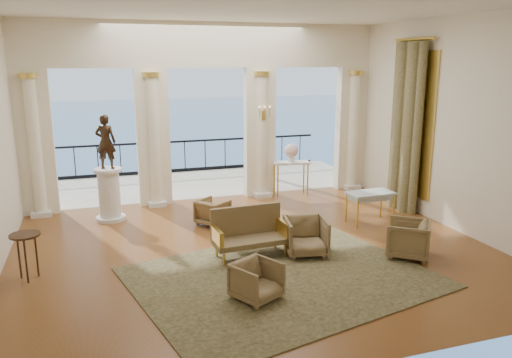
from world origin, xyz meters
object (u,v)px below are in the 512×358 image
object	(u,v)px
armchair_d	(213,211)
statue	(106,142)
armchair_c	(408,237)
armchair_b	(306,235)
armchair_a	(257,279)
side_table	(25,241)
pedestal	(109,195)
console_table	(291,167)
game_table	(370,195)
settee	(249,232)

from	to	relation	value
armchair_d	statue	xyz separation A→B (m)	(-2.16, 1.05, 1.51)
statue	armchair_c	bearing A→B (deg)	160.68
armchair_b	statue	xyz separation A→B (m)	(-3.42, 3.31, 1.43)
armchair_a	armchair_b	size ratio (longest dim) A/B	0.84
side_table	armchair_a	bearing A→B (deg)	-28.85
pedestal	side_table	size ratio (longest dim) A/B	1.52
armchair_b	console_table	size ratio (longest dim) A/B	0.76
armchair_a	armchair_d	distance (m)	3.72
armchair_d	game_table	bearing A→B (deg)	-142.26
armchair_c	settee	xyz separation A→B (m)	(-2.80, 1.00, 0.07)
armchair_c	statue	xyz separation A→B (m)	(-5.19, 4.01, 1.44)
armchair_b	game_table	distance (m)	2.51
game_table	side_table	bearing A→B (deg)	-176.21
armchair_d	settee	bearing A→B (deg)	150.24
game_table	armchair_a	bearing A→B (deg)	-145.90
console_table	armchair_d	bearing A→B (deg)	-136.33
settee	pedestal	bearing A→B (deg)	125.23
armchair_a	settee	xyz separation A→B (m)	(0.42, 1.75, 0.13)
game_table	side_table	xyz separation A→B (m)	(-7.00, -0.87, 0.05)
settee	pedestal	world-z (taller)	pedestal
armchair_b	pedestal	xyz separation A→B (m)	(-3.42, 3.31, 0.19)
console_table	statue	bearing A→B (deg)	-162.01
armchair_a	settee	bearing A→B (deg)	48.09
armchair_b	console_table	distance (m)	4.28
armchair_c	game_table	xyz separation A→B (m)	(0.37, 2.00, 0.25)
armchair_d	console_table	bearing A→B (deg)	-91.91
armchair_c	game_table	world-z (taller)	armchair_c
console_table	game_table	bearing A→B (deg)	-64.57
settee	pedestal	size ratio (longest dim) A/B	1.17
pedestal	armchair_d	bearing A→B (deg)	-25.84
settee	console_table	world-z (taller)	same
armchair_a	game_table	size ratio (longest dim) A/B	0.62
armchair_d	statue	bearing A→B (deg)	27.79
armchair_d	armchair_b	bearing A→B (deg)	172.68
armchair_c	armchair_d	bearing A→B (deg)	-96.39
armchair_a	settee	size ratio (longest dim) A/B	0.46
armchair_a	pedestal	size ratio (longest dim) A/B	0.54
armchair_a	armchair_d	world-z (taller)	armchair_a
armchair_c	side_table	world-z (taller)	side_table
statue	settee	bearing A→B (deg)	146.84
armchair_c	pedestal	size ratio (longest dim) A/B	0.63
armchair_b	settee	size ratio (longest dim) A/B	0.55
pedestal	armchair_c	bearing A→B (deg)	-37.75
armchair_b	settee	bearing A→B (deg)	174.86
game_table	console_table	world-z (taller)	console_table
side_table	console_table	bearing A→B (deg)	30.28
armchair_d	pedestal	world-z (taller)	pedestal
side_table	pedestal	bearing A→B (deg)	63.46
armchair_b	armchair_d	xyz separation A→B (m)	(-1.26, 2.27, -0.07)
armchair_d	settee	distance (m)	1.99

